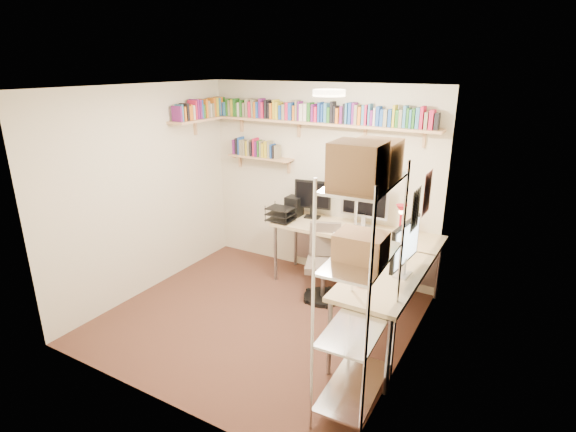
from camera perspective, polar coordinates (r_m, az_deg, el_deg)
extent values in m
plane|color=#44271D|center=(5.19, -3.77, -12.79)|extent=(3.20, 3.20, 0.00)
cube|color=beige|center=(5.91, 4.01, 4.43)|extent=(3.20, 0.04, 2.50)
cube|color=beige|center=(5.67, -17.70, 2.95)|extent=(0.04, 3.00, 2.50)
cube|color=beige|center=(4.04, 15.20, -3.14)|extent=(0.04, 3.00, 2.50)
cube|color=beige|center=(3.60, -17.52, -6.16)|extent=(3.20, 0.04, 2.50)
cube|color=silver|center=(4.42, -4.48, 15.99)|extent=(3.20, 3.00, 0.04)
cube|color=silver|center=(4.46, 17.27, 2.81)|extent=(0.01, 0.30, 0.42)
cube|color=silver|center=(4.10, 15.92, 0.82)|extent=(0.01, 0.28, 0.38)
cylinder|color=#FFEAC6|center=(4.25, 5.24, 15.32)|extent=(0.30, 0.30, 0.06)
cube|color=tan|center=(5.65, 3.63, 11.73)|extent=(3.05, 0.25, 0.03)
cube|color=tan|center=(6.11, -11.01, 11.97)|extent=(0.25, 1.00, 0.03)
cube|color=tan|center=(6.17, -3.52, 7.45)|extent=(0.95, 0.20, 0.02)
cube|color=tan|center=(6.33, -6.11, 11.79)|extent=(0.03, 0.20, 0.20)
cube|color=tan|center=(5.85, 1.21, 11.32)|extent=(0.03, 0.20, 0.20)
cube|color=tan|center=(5.49, 9.64, 10.56)|extent=(0.03, 0.20, 0.20)
cube|color=tan|center=(5.29, 16.85, 9.72)|extent=(0.03, 0.20, 0.20)
cube|color=orange|center=(6.42, -8.49, 13.60)|extent=(0.03, 0.14, 0.23)
cube|color=#641A64|center=(6.40, -8.24, 13.37)|extent=(0.02, 0.12, 0.18)
cube|color=#1D4799|center=(6.38, -8.01, 13.33)|extent=(0.03, 0.11, 0.18)
cube|color=teal|center=(6.36, -7.79, 13.35)|extent=(0.03, 0.14, 0.18)
cube|color=#246421|center=(6.33, -7.51, 13.53)|extent=(0.04, 0.11, 0.22)
cube|color=gray|center=(6.31, -7.21, 13.45)|extent=(0.03, 0.13, 0.21)
cube|color=gold|center=(6.29, -6.89, 13.50)|extent=(0.04, 0.11, 0.22)
cube|color=#246421|center=(6.26, -6.58, 13.55)|extent=(0.03, 0.13, 0.23)
cube|color=#246421|center=(6.24, -6.31, 13.26)|extent=(0.03, 0.12, 0.17)
cube|color=beige|center=(6.22, -6.04, 13.31)|extent=(0.04, 0.12, 0.18)
cube|color=#246421|center=(6.20, -5.71, 13.45)|extent=(0.02, 0.15, 0.22)
cube|color=gray|center=(6.17, -5.39, 13.29)|extent=(0.03, 0.12, 0.18)
cube|color=gray|center=(6.14, -5.01, 13.54)|extent=(0.04, 0.14, 0.24)
cube|color=#C61A43|center=(6.12, -4.64, 13.36)|extent=(0.04, 0.13, 0.20)
cube|color=gray|center=(6.09, -4.30, 13.45)|extent=(0.03, 0.13, 0.23)
cube|color=orange|center=(6.07, -3.95, 13.33)|extent=(0.04, 0.13, 0.20)
cube|color=#1D4799|center=(6.05, -3.64, 13.33)|extent=(0.03, 0.15, 0.21)
cube|color=#641A64|center=(6.03, -3.31, 13.51)|extent=(0.03, 0.13, 0.25)
cube|color=#C61A43|center=(6.01, -3.01, 13.29)|extent=(0.03, 0.14, 0.20)
cube|color=black|center=(5.98, -2.63, 13.41)|extent=(0.04, 0.12, 0.23)
cube|color=black|center=(5.96, -2.22, 13.25)|extent=(0.04, 0.11, 0.20)
cube|color=orange|center=(5.94, -1.89, 13.20)|extent=(0.03, 0.14, 0.20)
cube|color=gold|center=(5.91, -1.53, 13.40)|extent=(0.03, 0.14, 0.24)
cube|color=gold|center=(5.89, -1.19, 13.26)|extent=(0.04, 0.15, 0.22)
cube|color=#1D4799|center=(5.87, -0.80, 13.04)|extent=(0.04, 0.12, 0.17)
cube|color=gray|center=(5.85, -0.35, 13.10)|extent=(0.04, 0.13, 0.19)
cube|color=#C61A43|center=(5.82, 0.05, 13.19)|extent=(0.04, 0.11, 0.21)
cube|color=#1D4799|center=(5.80, 0.48, 13.17)|extent=(0.04, 0.13, 0.21)
cube|color=orange|center=(5.78, 0.92, 12.96)|extent=(0.03, 0.11, 0.18)
cube|color=gray|center=(5.75, 1.28, 13.28)|extent=(0.02, 0.14, 0.25)
cube|color=#641A64|center=(5.74, 1.55, 13.20)|extent=(0.02, 0.11, 0.23)
cube|color=beige|center=(5.72, 1.95, 13.03)|extent=(0.04, 0.15, 0.21)
cube|color=beige|center=(5.70, 2.43, 13.05)|extent=(0.04, 0.13, 0.21)
cube|color=#246421|center=(5.67, 2.88, 13.07)|extent=(0.04, 0.13, 0.22)
cube|color=#641A64|center=(5.65, 3.34, 12.95)|extent=(0.03, 0.14, 0.21)
cube|color=#C61A43|center=(5.63, 3.77, 12.79)|extent=(0.04, 0.14, 0.18)
cube|color=#1D4799|center=(5.61, 4.19, 13.03)|extent=(0.03, 0.15, 0.23)
cube|color=#1D4799|center=(5.60, 4.52, 12.89)|extent=(0.02, 0.11, 0.21)
cube|color=teal|center=(5.58, 4.94, 12.95)|extent=(0.04, 0.11, 0.23)
cube|color=#246421|center=(5.56, 5.32, 12.67)|extent=(0.03, 0.11, 0.18)
cube|color=black|center=(5.54, 5.72, 13.00)|extent=(0.03, 0.11, 0.25)
cube|color=black|center=(5.53, 6.13, 12.72)|extent=(0.03, 0.14, 0.20)
cube|color=orange|center=(5.52, 6.48, 12.56)|extent=(0.03, 0.15, 0.18)
cube|color=#641A64|center=(5.50, 6.93, 12.65)|extent=(0.03, 0.12, 0.20)
cube|color=black|center=(5.48, 7.29, 12.78)|extent=(0.03, 0.12, 0.23)
cube|color=teal|center=(5.47, 7.61, 12.82)|extent=(0.02, 0.14, 0.24)
cube|color=#1D4799|center=(5.45, 8.03, 12.80)|extent=(0.03, 0.13, 0.25)
cube|color=#641A64|center=(5.44, 8.43, 12.77)|extent=(0.04, 0.11, 0.25)
cube|color=gray|center=(5.43, 8.81, 12.61)|extent=(0.03, 0.14, 0.22)
cube|color=orange|center=(5.41, 9.23, 12.47)|extent=(0.04, 0.13, 0.20)
cube|color=teal|center=(5.40, 9.66, 12.53)|extent=(0.03, 0.11, 0.22)
cube|color=#C61A43|center=(5.38, 10.02, 12.54)|extent=(0.03, 0.13, 0.23)
cube|color=teal|center=(5.37, 10.41, 12.57)|extent=(0.02, 0.12, 0.24)
cube|color=#641A64|center=(5.36, 10.73, 12.16)|extent=(0.03, 0.13, 0.17)
cube|color=beige|center=(5.35, 11.05, 12.28)|extent=(0.02, 0.11, 0.20)
cube|color=#1D4799|center=(5.34, 11.45, 12.34)|extent=(0.04, 0.11, 0.22)
cube|color=#1D4799|center=(5.32, 11.98, 12.12)|extent=(0.04, 0.14, 0.19)
cube|color=gray|center=(5.31, 12.44, 12.09)|extent=(0.04, 0.14, 0.19)
cube|color=#1D4799|center=(5.30, 12.96, 12.05)|extent=(0.04, 0.13, 0.19)
cube|color=gold|center=(5.28, 13.40, 12.26)|extent=(0.03, 0.12, 0.24)
cube|color=#246421|center=(5.27, 13.82, 11.92)|extent=(0.03, 0.14, 0.19)
cube|color=gray|center=(5.26, 14.25, 11.92)|extent=(0.04, 0.14, 0.20)
cube|color=teal|center=(5.25, 14.70, 12.11)|extent=(0.03, 0.13, 0.24)
cube|color=#246421|center=(5.24, 15.06, 11.92)|extent=(0.03, 0.11, 0.21)
cube|color=teal|center=(5.23, 15.42, 11.82)|extent=(0.02, 0.13, 0.20)
cube|color=#246421|center=(5.22, 15.78, 11.86)|extent=(0.03, 0.14, 0.22)
cube|color=teal|center=(5.21, 16.24, 11.86)|extent=(0.04, 0.12, 0.23)
cube|color=#C61A43|center=(5.20, 16.74, 11.89)|extent=(0.03, 0.15, 0.24)
cube|color=gray|center=(5.20, 17.24, 11.51)|extent=(0.04, 0.13, 0.18)
cube|color=#C61A43|center=(5.18, 17.83, 11.57)|extent=(0.04, 0.14, 0.21)
cube|color=black|center=(5.17, 18.41, 11.34)|extent=(0.04, 0.11, 0.18)
cube|color=#641A64|center=(5.78, -13.92, 12.47)|extent=(0.15, 0.03, 0.19)
cube|color=teal|center=(5.81, -13.63, 12.61)|extent=(0.12, 0.03, 0.20)
cube|color=orange|center=(5.84, -13.32, 12.51)|extent=(0.13, 0.03, 0.17)
cube|color=black|center=(5.87, -13.02, 12.75)|extent=(0.14, 0.04, 0.21)
cube|color=orange|center=(5.91, -12.72, 12.64)|extent=(0.12, 0.04, 0.18)
cube|color=orange|center=(5.93, -12.48, 12.75)|extent=(0.11, 0.03, 0.19)
cube|color=beige|center=(5.96, -12.21, 12.73)|extent=(0.12, 0.03, 0.18)
cube|color=#C61A43|center=(5.99, -12.02, 13.05)|extent=(0.14, 0.03, 0.24)
cube|color=#641A64|center=(6.01, -11.79, 13.14)|extent=(0.14, 0.04, 0.25)
cube|color=#641A64|center=(6.05, -11.50, 13.16)|extent=(0.15, 0.04, 0.24)
cube|color=#1D4799|center=(6.08, -11.25, 13.17)|extent=(0.13, 0.03, 0.23)
cube|color=#246421|center=(6.11, -10.98, 12.93)|extent=(0.12, 0.04, 0.17)
cube|color=orange|center=(6.14, -10.71, 13.29)|extent=(0.14, 0.04, 0.24)
cube|color=gray|center=(6.18, -10.40, 13.21)|extent=(0.13, 0.04, 0.21)
cube|color=beige|center=(6.21, -10.15, 13.07)|extent=(0.13, 0.02, 0.17)
cube|color=gray|center=(6.24, -9.92, 13.12)|extent=(0.14, 0.04, 0.17)
cube|color=orange|center=(6.28, -9.65, 13.47)|extent=(0.11, 0.04, 0.24)
cube|color=gold|center=(6.32, -9.33, 13.52)|extent=(0.12, 0.04, 0.24)
cube|color=teal|center=(6.36, -9.06, 13.55)|extent=(0.14, 0.03, 0.24)
cube|color=orange|center=(6.39, -8.82, 13.62)|extent=(0.14, 0.03, 0.25)
cube|color=#246421|center=(6.42, -8.56, 13.65)|extent=(0.13, 0.04, 0.24)
cube|color=#641A64|center=(6.38, -6.67, 8.76)|extent=(0.04, 0.12, 0.20)
cube|color=black|center=(6.35, -6.32, 8.84)|extent=(0.03, 0.12, 0.22)
cube|color=#1D4799|center=(6.33, -6.00, 8.89)|extent=(0.02, 0.14, 0.24)
cube|color=gray|center=(6.31, -5.71, 8.71)|extent=(0.04, 0.13, 0.21)
cube|color=gray|center=(6.28, -5.35, 8.67)|extent=(0.03, 0.13, 0.21)
cube|color=gold|center=(6.26, -5.00, 8.60)|extent=(0.03, 0.13, 0.20)
cube|color=gray|center=(6.24, -4.77, 8.68)|extent=(0.02, 0.14, 0.22)
cube|color=black|center=(6.22, -4.45, 8.53)|extent=(0.03, 0.13, 0.19)
cube|color=#C61A43|center=(6.19, -4.12, 8.73)|extent=(0.03, 0.13, 0.24)
cube|color=#641A64|center=(6.17, -3.85, 8.54)|extent=(0.02, 0.14, 0.21)
cube|color=#246421|center=(6.16, -3.61, 8.57)|extent=(0.02, 0.11, 0.22)
cube|color=gray|center=(6.13, -3.30, 8.53)|extent=(0.03, 0.12, 0.22)
cube|color=gold|center=(6.12, -2.96, 8.37)|extent=(0.04, 0.13, 0.19)
cube|color=gold|center=(6.09, -2.61, 8.47)|extent=(0.03, 0.14, 0.22)
cube|color=gray|center=(6.07, -2.29, 8.45)|extent=(0.04, 0.11, 0.22)
cube|color=#1D4799|center=(6.05, -1.96, 8.25)|extent=(0.02, 0.13, 0.19)
cube|color=black|center=(6.03, -1.70, 8.17)|extent=(0.02, 0.12, 0.17)
cube|color=gray|center=(6.01, -1.34, 8.14)|extent=(0.04, 0.12, 0.17)
cube|color=#D6BD8B|center=(5.52, 8.52, -1.90)|extent=(2.06, 0.65, 0.04)
cube|color=#D6BD8B|center=(4.44, 12.20, -7.49)|extent=(0.65, 1.41, 0.04)
cylinder|color=gray|center=(5.84, -1.61, -4.73)|extent=(0.04, 0.04, 0.76)
cylinder|color=gray|center=(6.28, 0.96, -3.01)|extent=(0.04, 0.04, 0.76)
cylinder|color=gray|center=(5.68, 18.57, -6.49)|extent=(0.04, 0.04, 0.76)
cylinder|color=gray|center=(4.19, 5.28, -15.19)|extent=(0.04, 0.04, 0.76)
cylinder|color=gray|center=(4.04, 12.60, -17.04)|extent=(0.04, 0.04, 0.76)
cube|color=gray|center=(5.90, 9.37, -4.20)|extent=(1.95, 0.02, 0.60)
cube|color=silver|center=(5.50, 9.73, 2.12)|extent=(0.60, 0.03, 0.45)
cube|color=black|center=(5.48, 9.65, 2.06)|extent=(0.54, 0.00, 0.39)
cube|color=black|center=(5.78, 3.16, 2.73)|extent=(0.48, 0.03, 0.37)
cube|color=black|center=(4.30, 14.66, -3.32)|extent=(0.03, 0.63, 0.41)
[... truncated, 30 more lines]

